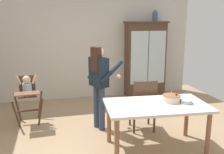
% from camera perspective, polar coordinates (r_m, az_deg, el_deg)
% --- Properties ---
extents(ground_plane, '(6.24, 6.24, 0.00)m').
position_cam_1_polar(ground_plane, '(4.30, 1.12, -14.57)').
color(ground_plane, tan).
extents(wall_back, '(5.32, 0.06, 2.70)m').
position_cam_1_polar(wall_back, '(6.43, -4.95, 7.19)').
color(wall_back, beige).
rests_on(wall_back, ground_plane).
extents(china_cabinet, '(1.06, 0.48, 1.95)m').
position_cam_1_polar(china_cabinet, '(6.58, 7.57, 4.04)').
color(china_cabinet, '#4C3323').
rests_on(china_cabinet, ground_plane).
extents(ceramic_vase, '(0.13, 0.13, 0.27)m').
position_cam_1_polar(ceramic_vase, '(6.60, 9.81, 13.49)').
color(ceramic_vase, '#3D567F').
rests_on(ceramic_vase, china_cabinet).
extents(high_chair_with_toddler, '(0.61, 0.71, 0.95)m').
position_cam_1_polar(high_chair_with_toddler, '(5.08, -18.81, -3.01)').
color(high_chair_with_toddler, '#4C3323').
rests_on(high_chair_with_toddler, ground_plane).
extents(adult_person, '(0.64, 0.63, 1.53)m').
position_cam_1_polar(adult_person, '(4.48, -2.96, -0.22)').
color(adult_person, '#33425B').
rests_on(adult_person, ground_plane).
extents(dining_table, '(1.60, 0.99, 0.74)m').
position_cam_1_polar(dining_table, '(3.89, 10.13, -7.44)').
color(dining_table, silver).
rests_on(dining_table, ground_plane).
extents(birthday_cake, '(0.28, 0.28, 0.19)m').
position_cam_1_polar(birthday_cake, '(4.00, 13.42, -4.77)').
color(birthday_cake, beige).
rests_on(birthday_cake, dining_table).
extents(serving_bowl, '(0.18, 0.18, 0.05)m').
position_cam_1_polar(serving_bowl, '(4.00, 16.66, -5.40)').
color(serving_bowl, '#B2BCC6').
rests_on(serving_bowl, dining_table).
extents(dining_chair_far_side, '(0.49, 0.49, 0.96)m').
position_cam_1_polar(dining_chair_far_side, '(4.51, 7.26, -5.69)').
color(dining_chair_far_side, '#4C3323').
rests_on(dining_chair_far_side, ground_plane).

